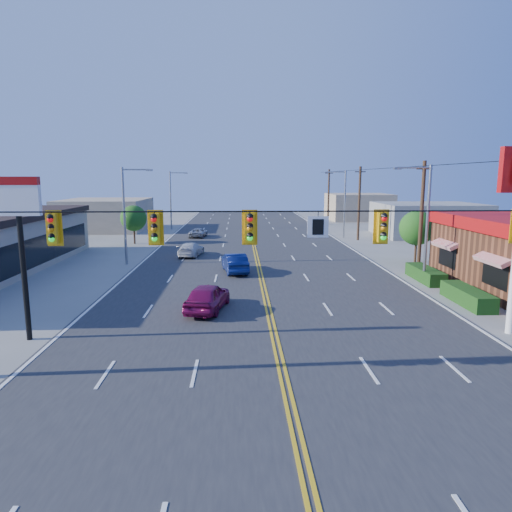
{
  "coord_description": "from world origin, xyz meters",
  "views": [
    {
      "loc": [
        -1.58,
        -15.88,
        7.17
      ],
      "look_at": [
        -0.49,
        12.87,
        2.2
      ],
      "focal_mm": 32.0,
      "sensor_mm": 36.0,
      "label": 1
    }
  ],
  "objects_px": {
    "car_silver": "(198,233)",
    "signal_span": "(280,243)",
    "pizza_hut_sign": "(20,224)",
    "car_blue": "(235,263)",
    "car_white": "(191,250)",
    "car_magenta": "(207,298)"
  },
  "relations": [
    {
      "from": "car_silver",
      "to": "pizza_hut_sign",
      "type": "bearing_deg",
      "value": 88.62
    },
    {
      "from": "signal_span",
      "to": "car_blue",
      "type": "bearing_deg",
      "value": 95.61
    },
    {
      "from": "car_magenta",
      "to": "car_silver",
      "type": "bearing_deg",
      "value": -72.61
    },
    {
      "from": "car_blue",
      "to": "car_white",
      "type": "distance_m",
      "value": 8.52
    },
    {
      "from": "car_blue",
      "to": "car_white",
      "type": "relative_size",
      "value": 1.04
    },
    {
      "from": "car_magenta",
      "to": "pizza_hut_sign",
      "type": "bearing_deg",
      "value": 39.59
    },
    {
      "from": "signal_span",
      "to": "car_magenta",
      "type": "xyz_separation_m",
      "value": [
        -3.19,
        8.11,
        -4.14
      ]
    },
    {
      "from": "pizza_hut_sign",
      "to": "car_magenta",
      "type": "xyz_separation_m",
      "value": [
        7.7,
        4.11,
        -4.44
      ]
    },
    {
      "from": "pizza_hut_sign",
      "to": "car_blue",
      "type": "distance_m",
      "value": 17.38
    },
    {
      "from": "car_magenta",
      "to": "car_blue",
      "type": "relative_size",
      "value": 0.99
    },
    {
      "from": "car_silver",
      "to": "car_magenta",
      "type": "bearing_deg",
      "value": 101.81
    },
    {
      "from": "car_silver",
      "to": "signal_span",
      "type": "bearing_deg",
      "value": 105.19
    },
    {
      "from": "pizza_hut_sign",
      "to": "car_silver",
      "type": "xyz_separation_m",
      "value": [
        4.5,
        35.1,
        -4.65
      ]
    },
    {
      "from": "pizza_hut_sign",
      "to": "car_blue",
      "type": "xyz_separation_m",
      "value": [
        9.1,
        14.13,
        -4.46
      ]
    },
    {
      "from": "car_blue",
      "to": "car_silver",
      "type": "distance_m",
      "value": 21.47
    },
    {
      "from": "signal_span",
      "to": "car_white",
      "type": "xyz_separation_m",
      "value": [
        -5.87,
        25.6,
        -4.27
      ]
    },
    {
      "from": "car_silver",
      "to": "car_white",
      "type": "bearing_deg",
      "value": 98.11
    },
    {
      "from": "car_magenta",
      "to": "car_silver",
      "type": "relative_size",
      "value": 1.13
    },
    {
      "from": "pizza_hut_sign",
      "to": "signal_span",
      "type": "bearing_deg",
      "value": -20.19
    },
    {
      "from": "car_blue",
      "to": "car_white",
      "type": "height_order",
      "value": "car_blue"
    },
    {
      "from": "signal_span",
      "to": "car_white",
      "type": "height_order",
      "value": "signal_span"
    },
    {
      "from": "car_blue",
      "to": "car_silver",
      "type": "xyz_separation_m",
      "value": [
        -4.6,
        20.97,
        -0.19
      ]
    }
  ]
}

